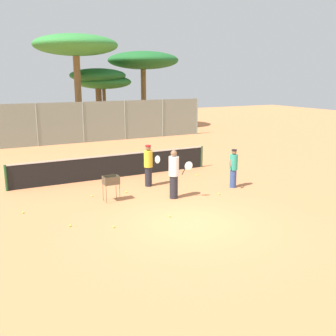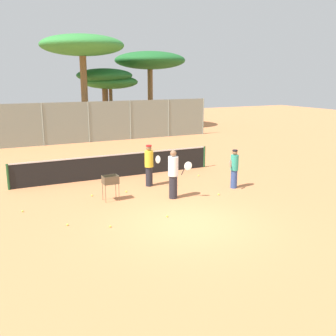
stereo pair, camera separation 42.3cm
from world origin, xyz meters
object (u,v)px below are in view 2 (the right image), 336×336
(tennis_net, at_px, (117,165))
(player_yellow_shirt, at_px, (149,165))
(player_red_cap, at_px, (173,174))
(player_white_outfit, at_px, (234,168))
(ball_cart, at_px, (110,182))

(tennis_net, height_order, player_yellow_shirt, player_yellow_shirt)
(player_red_cap, height_order, player_yellow_shirt, player_red_cap)
(player_red_cap, bearing_deg, tennis_net, 142.52)
(tennis_net, xyz_separation_m, player_red_cap, (0.83, -3.97, 0.38))
(tennis_net, distance_m, player_white_outfit, 5.31)
(player_white_outfit, relative_size, player_yellow_shirt, 0.92)
(ball_cart, bearing_deg, player_yellow_shirt, 29.85)
(player_white_outfit, height_order, ball_cart, player_white_outfit)
(player_yellow_shirt, height_order, ball_cart, player_yellow_shirt)
(player_white_outfit, relative_size, player_red_cap, 0.87)
(player_yellow_shirt, xyz_separation_m, ball_cart, (-2.08, -1.19, -0.19))
(player_red_cap, distance_m, player_yellow_shirt, 1.98)
(player_white_outfit, height_order, player_red_cap, player_red_cap)
(player_white_outfit, bearing_deg, player_yellow_shirt, -67.98)
(player_yellow_shirt, bearing_deg, player_red_cap, -15.37)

